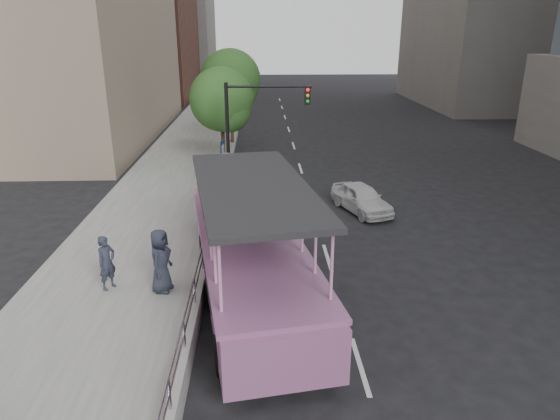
# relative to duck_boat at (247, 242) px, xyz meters

# --- Properties ---
(ground) EXTENTS (160.00, 160.00, 0.00)m
(ground) POSITION_rel_duck_boat_xyz_m (1.78, -2.32, -1.38)
(ground) COLOR black
(sidewalk) EXTENTS (5.50, 80.00, 0.30)m
(sidewalk) POSITION_rel_duck_boat_xyz_m (-3.97, 7.68, -1.23)
(sidewalk) COLOR #A5A49F
(sidewalk) RESTS_ON ground
(kerb_wall) EXTENTS (0.24, 30.00, 0.36)m
(kerb_wall) POSITION_rel_duck_boat_xyz_m (-1.34, -0.32, -0.90)
(kerb_wall) COLOR #ACACA6
(kerb_wall) RESTS_ON sidewalk
(guardrail) EXTENTS (0.07, 22.00, 0.71)m
(guardrail) POSITION_rel_duck_boat_xyz_m (-1.34, -0.32, -0.24)
(guardrail) COLOR #A09FA4
(guardrail) RESTS_ON kerb_wall
(duck_boat) EXTENTS (4.49, 11.47, 3.72)m
(duck_boat) POSITION_rel_duck_boat_xyz_m (0.00, 0.00, 0.00)
(duck_boat) COLOR black
(duck_boat) RESTS_ON ground
(car) EXTENTS (2.58, 3.87, 1.22)m
(car) POSITION_rel_duck_boat_xyz_m (4.87, 6.37, -0.77)
(car) COLOR silver
(car) RESTS_ON ground
(pedestrian_near) EXTENTS (0.66, 0.73, 1.67)m
(pedestrian_near) POSITION_rel_duck_boat_xyz_m (-4.07, -0.78, -0.25)
(pedestrian_near) COLOR #272B39
(pedestrian_near) RESTS_ON sidewalk
(pedestrian_far) EXTENTS (0.79, 1.05, 1.92)m
(pedestrian_far) POSITION_rel_duck_boat_xyz_m (-2.46, -0.97, -0.12)
(pedestrian_far) COLOR #272B39
(pedestrian_far) RESTS_ON sidewalk
(parking_sign) EXTENTS (0.12, 0.66, 2.93)m
(parking_sign) POSITION_rel_duck_boat_xyz_m (-1.22, 7.68, 0.44)
(parking_sign) COLOR black
(parking_sign) RESTS_ON ground
(traffic_signal) EXTENTS (4.20, 0.32, 5.20)m
(traffic_signal) POSITION_rel_duck_boat_xyz_m (0.07, 10.18, 2.12)
(traffic_signal) COLOR black
(traffic_signal) RESTS_ON ground
(street_tree_near) EXTENTS (3.52, 3.52, 5.72)m
(street_tree_near) POSITION_rel_duck_boat_xyz_m (-1.53, 13.61, 2.44)
(street_tree_near) COLOR #322016
(street_tree_near) RESTS_ON ground
(street_tree_far) EXTENTS (3.97, 3.97, 6.45)m
(street_tree_far) POSITION_rel_duck_boat_xyz_m (-1.33, 19.61, 2.93)
(street_tree_far) COLOR #322016
(street_tree_far) RESTS_ON ground
(midrise_stone_b) EXTENTS (16.00, 14.00, 20.00)m
(midrise_stone_b) POSITION_rel_duck_boat_xyz_m (-14.22, 61.68, 8.62)
(midrise_stone_b) COLOR gray
(midrise_stone_b) RESTS_ON ground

